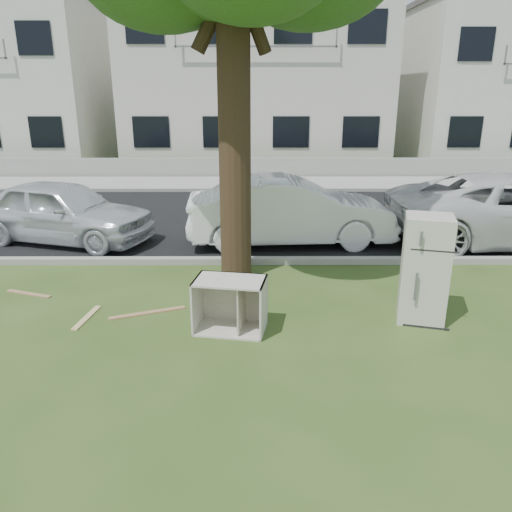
{
  "coord_description": "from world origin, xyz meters",
  "views": [
    {
      "loc": [
        -0.07,
        -6.67,
        3.22
      ],
      "look_at": [
        -0.05,
        0.6,
        0.78
      ],
      "focal_mm": 35.0,
      "sensor_mm": 36.0,
      "label": 1
    }
  ],
  "objects_px": {
    "car_left": "(62,211)",
    "cabinet": "(230,305)",
    "car_center": "(290,211)",
    "fridge": "(425,269)"
  },
  "relations": [
    {
      "from": "car_left",
      "to": "cabinet",
      "type": "bearing_deg",
      "value": -121.18
    },
    {
      "from": "cabinet",
      "to": "car_center",
      "type": "relative_size",
      "value": 0.22
    },
    {
      "from": "cabinet",
      "to": "car_center",
      "type": "height_order",
      "value": "car_center"
    },
    {
      "from": "fridge",
      "to": "car_left",
      "type": "distance_m",
      "value": 7.72
    },
    {
      "from": "fridge",
      "to": "car_left",
      "type": "height_order",
      "value": "fridge"
    },
    {
      "from": "car_center",
      "to": "car_left",
      "type": "bearing_deg",
      "value": 84.28
    },
    {
      "from": "fridge",
      "to": "car_center",
      "type": "height_order",
      "value": "fridge"
    },
    {
      "from": "fridge",
      "to": "cabinet",
      "type": "xyz_separation_m",
      "value": [
        -2.76,
        -0.32,
        -0.4
      ]
    },
    {
      "from": "fridge",
      "to": "car_center",
      "type": "xyz_separation_m",
      "value": [
        -1.65,
        3.79,
        -0.06
      ]
    },
    {
      "from": "fridge",
      "to": "car_left",
      "type": "xyz_separation_m",
      "value": [
        -6.61,
        3.97,
        -0.1
      ]
    }
  ]
}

